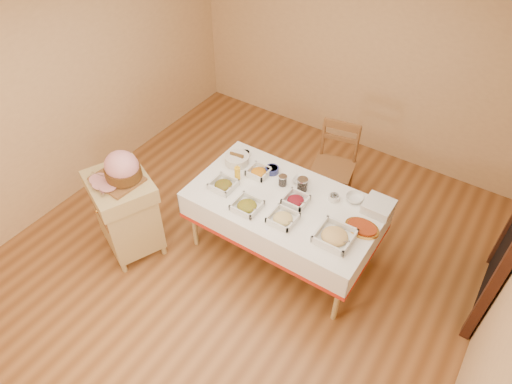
# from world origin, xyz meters

# --- Properties ---
(room_shell) EXTENTS (5.00, 5.00, 5.00)m
(room_shell) POSITION_xyz_m (0.00, 0.00, 1.30)
(room_shell) COLOR #935A2D
(room_shell) RESTS_ON ground
(dining_table) EXTENTS (1.82, 1.02, 0.76)m
(dining_table) POSITION_xyz_m (0.30, 0.30, 0.60)
(dining_table) COLOR tan
(dining_table) RESTS_ON ground
(butcher_cart) EXTENTS (0.82, 0.76, 0.93)m
(butcher_cart) POSITION_xyz_m (-1.06, -0.50, 0.53)
(butcher_cart) COLOR tan
(butcher_cart) RESTS_ON ground
(dining_chair) EXTENTS (0.52, 0.50, 0.99)m
(dining_chair) POSITION_xyz_m (0.34, 1.31, 0.51)
(dining_chair) COLOR brown
(dining_chair) RESTS_ON ground
(ham_on_board) EXTENTS (0.47, 0.45, 0.31)m
(ham_on_board) POSITION_xyz_m (-1.01, -0.46, 1.06)
(ham_on_board) COLOR brown
(ham_on_board) RESTS_ON butcher_cart
(serving_dish_a) EXTENTS (0.24, 0.23, 0.10)m
(serving_dish_a) POSITION_xyz_m (-0.29, 0.12, 0.79)
(serving_dish_a) COLOR silver
(serving_dish_a) RESTS_ON dining_table
(serving_dish_b) EXTENTS (0.25, 0.25, 0.10)m
(serving_dish_b) POSITION_xyz_m (0.07, 0.01, 0.79)
(serving_dish_b) COLOR silver
(serving_dish_b) RESTS_ON dining_table
(serving_dish_c) EXTENTS (0.24, 0.24, 0.10)m
(serving_dish_c) POSITION_xyz_m (0.43, 0.05, 0.79)
(serving_dish_c) COLOR silver
(serving_dish_c) RESTS_ON dining_table
(serving_dish_d) EXTENTS (0.31, 0.31, 0.12)m
(serving_dish_d) POSITION_xyz_m (0.91, 0.12, 0.80)
(serving_dish_d) COLOR silver
(serving_dish_d) RESTS_ON dining_table
(serving_dish_e) EXTENTS (0.22, 0.21, 0.10)m
(serving_dish_e) POSITION_xyz_m (-0.11, 0.47, 0.79)
(serving_dish_e) COLOR silver
(serving_dish_e) RESTS_ON dining_table
(serving_dish_f) EXTENTS (0.22, 0.21, 0.10)m
(serving_dish_f) POSITION_xyz_m (0.40, 0.32, 0.79)
(serving_dish_f) COLOR silver
(serving_dish_f) RESTS_ON dining_table
(small_bowl_left) EXTENTS (0.11, 0.11, 0.05)m
(small_bowl_left) POSITION_xyz_m (-0.39, 0.65, 0.79)
(small_bowl_left) COLOR silver
(small_bowl_left) RESTS_ON dining_table
(small_bowl_mid) EXTENTS (0.14, 0.14, 0.06)m
(small_bowl_mid) POSITION_xyz_m (-0.02, 0.57, 0.79)
(small_bowl_mid) COLOR navy
(small_bowl_mid) RESTS_ON dining_table
(small_bowl_right) EXTENTS (0.11, 0.11, 0.05)m
(small_bowl_right) POSITION_xyz_m (0.69, 0.56, 0.79)
(small_bowl_right) COLOR silver
(small_bowl_right) RESTS_ON dining_table
(bowl_white_imported) EXTENTS (0.16, 0.16, 0.04)m
(bowl_white_imported) POSITION_xyz_m (0.30, 0.60, 0.78)
(bowl_white_imported) COLOR silver
(bowl_white_imported) RESTS_ON dining_table
(bowl_small_imported) EXTENTS (0.22, 0.22, 0.05)m
(bowl_small_imported) POSITION_xyz_m (0.85, 0.66, 0.79)
(bowl_small_imported) COLOR silver
(bowl_small_imported) RESTS_ON dining_table
(preserve_jar_left) EXTENTS (0.09, 0.09, 0.11)m
(preserve_jar_left) POSITION_xyz_m (0.17, 0.47, 0.81)
(preserve_jar_left) COLOR silver
(preserve_jar_left) RESTS_ON dining_table
(preserve_jar_right) EXTENTS (0.11, 0.11, 0.13)m
(preserve_jar_right) POSITION_xyz_m (0.36, 0.51, 0.82)
(preserve_jar_right) COLOR silver
(preserve_jar_right) RESTS_ON dining_table
(mustard_bottle) EXTENTS (0.06, 0.06, 0.18)m
(mustard_bottle) POSITION_xyz_m (-0.25, 0.30, 0.84)
(mustard_bottle) COLOR yellow
(mustard_bottle) RESTS_ON dining_table
(bread_basket) EXTENTS (0.25, 0.25, 0.11)m
(bread_basket) POSITION_xyz_m (-0.40, 0.50, 0.81)
(bread_basket) COLOR silver
(bread_basket) RESTS_ON dining_table
(plate_stack) EXTENTS (0.26, 0.26, 0.09)m
(plate_stack) POSITION_xyz_m (1.09, 0.66, 0.81)
(plate_stack) COLOR silver
(plate_stack) RESTS_ON dining_table
(brass_platter) EXTENTS (0.32, 0.23, 0.04)m
(brass_platter) POSITION_xyz_m (1.07, 0.36, 0.78)
(brass_platter) COLOR gold
(brass_platter) RESTS_ON dining_table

